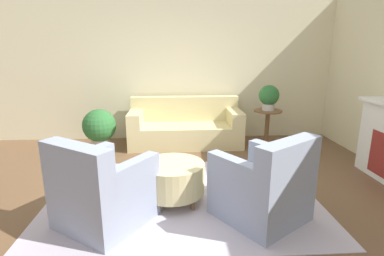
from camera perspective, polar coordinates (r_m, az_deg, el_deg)
name	(u,v)px	position (r m, az deg, el deg)	size (l,w,h in m)	color
ground_plane	(183,197)	(3.85, -1.76, -13.00)	(16.00, 16.00, 0.00)	brown
wall_back	(178,70)	(6.15, -2.71, 11.02)	(9.33, 0.12, 2.80)	beige
rug	(183,197)	(3.85, -1.76, -12.93)	(3.27, 2.35, 0.01)	#BCB2C1
couch	(185,128)	(5.79, -1.26, 0.01)	(2.12, 0.87, 0.90)	beige
armchair_left	(102,192)	(3.29, -16.85, -11.63)	(1.13, 1.14, 0.94)	#8E99B2
armchair_right	(264,188)	(3.34, 13.59, -10.98)	(1.13, 1.14, 0.94)	#8E99B2
ottoman_table	(172,178)	(3.63, -3.74, -9.41)	(0.76, 0.76, 0.48)	beige
side_table	(267,122)	(5.78, 14.14, 1.08)	(0.51, 0.51, 0.71)	brown
potted_plant_on_side_table	(269,97)	(5.69, 14.44, 5.83)	(0.37, 0.37, 0.46)	beige
potted_plant_floor	(99,127)	(5.68, -17.22, 0.13)	(0.60, 0.60, 0.76)	beige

